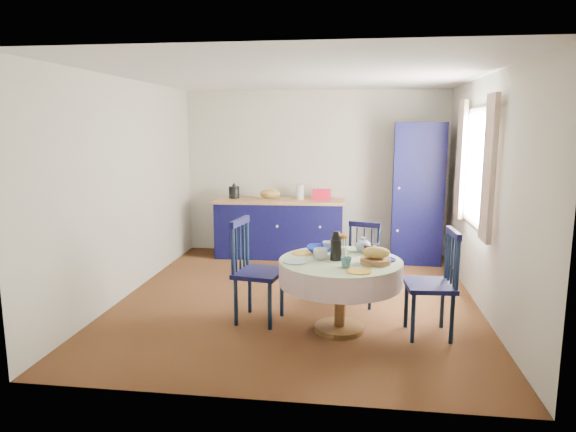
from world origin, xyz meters
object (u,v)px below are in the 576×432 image
at_px(chair_left, 255,270).
at_px(mug_a, 320,254).
at_px(chair_far, 361,263).
at_px(mug_b, 346,262).
at_px(chair_right, 434,283).
at_px(mug_c, 369,249).
at_px(dining_table, 341,272).
at_px(kitchen_counter, 279,227).
at_px(pantry_cabinet, 418,193).
at_px(mug_d, 328,246).
at_px(cobalt_bowl, 320,250).

relative_size(chair_left, mug_a, 7.71).
height_order(chair_far, mug_b, chair_far).
distance_m(chair_right, mug_c, 0.71).
bearing_deg(chair_far, mug_b, -81.60).
bearing_deg(chair_far, dining_table, -86.81).
bearing_deg(kitchen_counter, pantry_cabinet, -3.59).
bearing_deg(mug_d, mug_c, -7.71).
bearing_deg(pantry_cabinet, chair_right, -90.21).
relative_size(chair_far, mug_c, 7.67).
bearing_deg(chair_far, chair_right, -35.27).
xyz_separation_m(mug_a, cobalt_bowl, (-0.02, 0.26, -0.02)).
bearing_deg(mug_b, kitchen_counter, 109.34).
relative_size(chair_right, mug_a, 7.52).
bearing_deg(mug_c, chair_far, 97.22).
bearing_deg(mug_b, mug_a, 135.60).
distance_m(pantry_cabinet, chair_far, 2.13).
distance_m(chair_far, cobalt_bowl, 0.77).
distance_m(kitchen_counter, dining_table, 2.97).
bearing_deg(dining_table, mug_d, 113.87).
bearing_deg(mug_d, dining_table, -66.13).
bearing_deg(chair_left, chair_right, -85.54).
height_order(mug_a, mug_b, mug_a).
relative_size(kitchen_counter, dining_table, 1.69).
relative_size(chair_left, mug_c, 8.96).
distance_m(mug_c, cobalt_bowl, 0.48).
relative_size(chair_right, cobalt_bowl, 3.73).
distance_m(kitchen_counter, chair_far, 2.28).
height_order(kitchen_counter, chair_left, kitchen_counter).
relative_size(mug_b, mug_c, 0.85).
relative_size(pantry_cabinet, mug_b, 20.22).
height_order(chair_left, chair_right, chair_left).
bearing_deg(pantry_cabinet, cobalt_bowl, -113.68).
distance_m(kitchen_counter, mug_a, 2.92).
xyz_separation_m(pantry_cabinet, mug_d, (-1.15, -2.39, -0.25)).
distance_m(chair_left, mug_b, 1.03).
xyz_separation_m(pantry_cabinet, mug_c, (-0.74, -2.44, -0.25)).
relative_size(chair_right, mug_b, 10.27).
xyz_separation_m(dining_table, chair_right, (0.87, 0.00, -0.07)).
bearing_deg(cobalt_bowl, dining_table, -49.09).
distance_m(chair_far, chair_right, 1.08).
xyz_separation_m(chair_left, mug_a, (0.67, -0.16, 0.23)).
distance_m(chair_far, mug_d, 0.68).
relative_size(dining_table, chair_left, 1.12).
height_order(kitchen_counter, pantry_cabinet, pantry_cabinet).
relative_size(pantry_cabinet, mug_a, 14.80).
xyz_separation_m(pantry_cabinet, mug_b, (-0.95, -2.98, -0.25)).
height_order(kitchen_counter, mug_a, kitchen_counter).
distance_m(chair_left, cobalt_bowl, 0.69).
distance_m(dining_table, mug_d, 0.41).
distance_m(dining_table, chair_right, 0.87).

